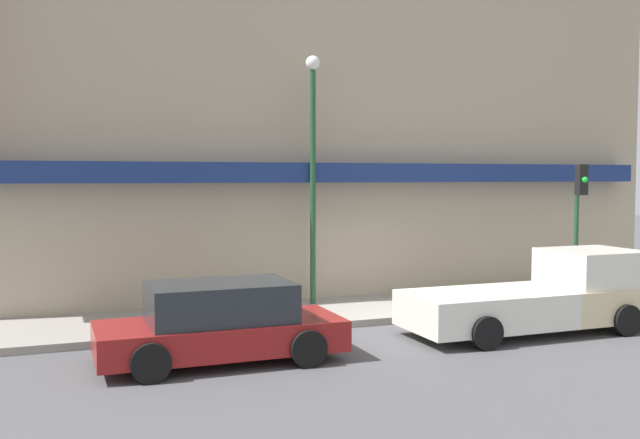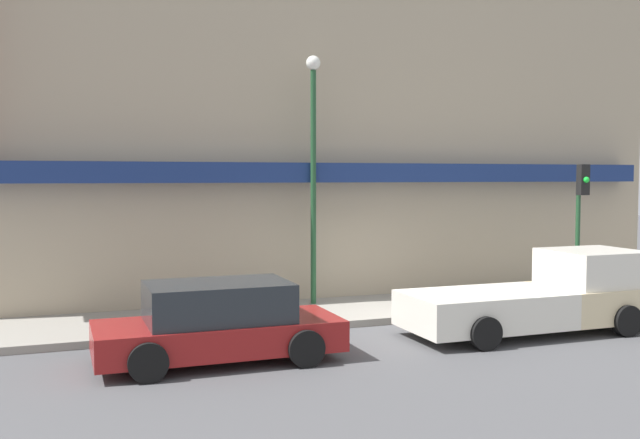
# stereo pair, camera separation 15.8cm
# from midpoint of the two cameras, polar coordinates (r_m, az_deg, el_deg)

# --- Properties ---
(ground_plane) EXTENTS (80.00, 80.00, 0.00)m
(ground_plane) POSITION_cam_midpoint_polar(r_m,az_deg,el_deg) (16.56, 6.56, -8.33)
(ground_plane) COLOR #4C4C4F
(sidewalk) EXTENTS (36.00, 3.03, 0.16)m
(sidewalk) POSITION_cam_midpoint_polar(r_m,az_deg,el_deg) (17.88, 4.35, -7.16)
(sidewalk) COLOR gray
(sidewalk) RESTS_ON ground
(building) EXTENTS (19.80, 3.80, 9.74)m
(building) POSITION_cam_midpoint_polar(r_m,az_deg,el_deg) (20.38, 0.82, 7.64)
(building) COLOR tan
(building) RESTS_ON ground
(pickup_truck) EXTENTS (5.63, 2.16, 1.74)m
(pickup_truck) POSITION_cam_midpoint_polar(r_m,az_deg,el_deg) (16.32, 17.81, -5.92)
(pickup_truck) COLOR beige
(pickup_truck) RESTS_ON ground
(parked_car) EXTENTS (4.42, 2.04, 1.46)m
(parked_car) POSITION_cam_midpoint_polar(r_m,az_deg,el_deg) (13.23, -7.79, -8.22)
(parked_car) COLOR maroon
(parked_car) RESTS_ON ground
(fire_hydrant) EXTENTS (0.22, 0.22, 0.75)m
(fire_hydrant) POSITION_cam_midpoint_polar(r_m,az_deg,el_deg) (15.83, -11.19, -6.93)
(fire_hydrant) COLOR red
(fire_hydrant) RESTS_ON sidewalk
(street_lamp) EXTENTS (0.36, 0.36, 6.21)m
(street_lamp) POSITION_cam_midpoint_polar(r_m,az_deg,el_deg) (17.86, -0.29, 5.42)
(street_lamp) COLOR #1E4728
(street_lamp) RESTS_ON sidewalk
(traffic_light) EXTENTS (0.28, 0.42, 3.53)m
(traffic_light) POSITION_cam_midpoint_polar(r_m,az_deg,el_deg) (19.89, 20.33, 1.00)
(traffic_light) COLOR #1E4728
(traffic_light) RESTS_ON sidewalk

